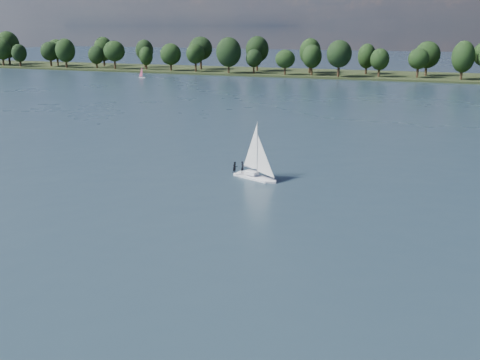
% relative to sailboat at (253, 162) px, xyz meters
% --- Properties ---
extents(ground, '(700.00, 700.00, 0.00)m').
position_rel_sailboat_xyz_m(ground, '(-0.32, 51.05, -2.31)').
color(ground, '#233342').
rests_on(ground, ground).
extents(far_shore, '(660.00, 40.00, 1.50)m').
position_rel_sailboat_xyz_m(far_shore, '(-0.32, 163.05, -2.31)').
color(far_shore, black).
rests_on(far_shore, ground).
extents(sailboat, '(6.48, 3.98, 8.26)m').
position_rel_sailboat_xyz_m(sailboat, '(0.00, 0.00, 0.00)').
color(sailboat, white).
rests_on(sailboat, ground).
extents(dinghy_pink, '(2.95, 1.22, 4.68)m').
position_rel_sailboat_xyz_m(dinghy_pink, '(-88.92, 122.44, -1.20)').
color(dinghy_pink, silver).
rests_on(dinghy_pink, ground).
extents(pontoon, '(4.21, 2.47, 0.50)m').
position_rel_sailboat_xyz_m(pontoon, '(-174.24, 145.57, -2.31)').
color(pontoon, '#595B5E').
rests_on(pontoon, ground).
extents(treeline, '(562.91, 74.32, 18.40)m').
position_rel_sailboat_xyz_m(treeline, '(-4.86, 158.78, 5.89)').
color(treeline, black).
rests_on(treeline, ground).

